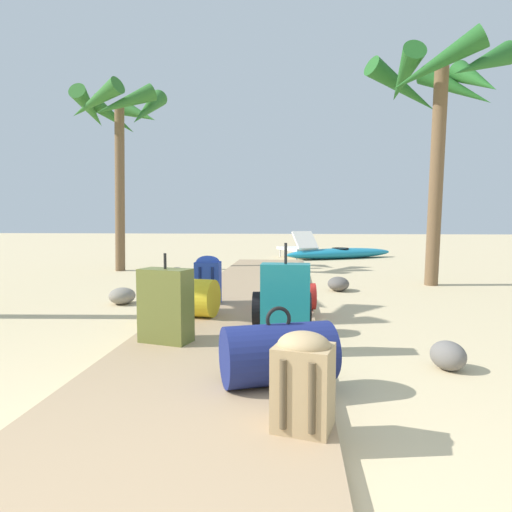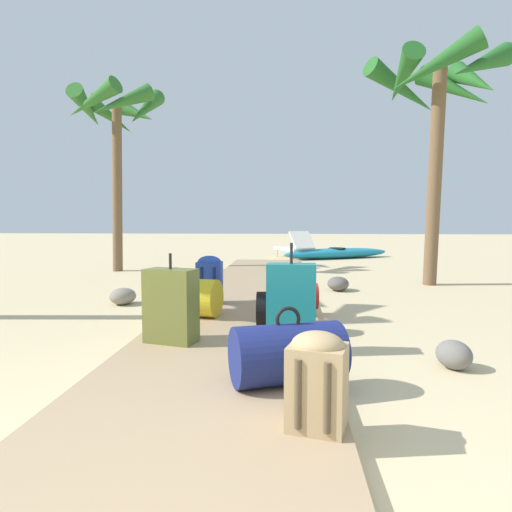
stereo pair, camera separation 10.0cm
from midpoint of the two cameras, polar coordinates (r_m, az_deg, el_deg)
ground_plane at (r=5.45m, az=-1.86°, el=-7.10°), size 60.00×60.00×0.00m
boardwalk at (r=6.46m, az=-0.89°, el=-4.89°), size 1.64×10.41×0.08m
backpack_tan at (r=2.30m, az=6.47°, el=-15.03°), size 0.33×0.30×0.48m
duffel_bag_black at (r=4.41m, az=3.10°, el=-6.63°), size 0.57×0.34×0.44m
suitcase_teal at (r=3.74m, az=3.68°, el=-6.05°), size 0.40×0.21×0.84m
duffel_bag_red at (r=5.21m, az=4.33°, el=-5.05°), size 0.55×0.34×0.41m
suitcase_olive at (r=3.86m, az=-11.41°, el=-6.16°), size 0.47×0.33×0.75m
backpack_blue at (r=5.56m, az=-6.40°, el=-2.82°), size 0.31×0.26×0.59m
duffel_bag_navy at (r=2.89m, az=3.03°, el=-12.20°), size 0.77×0.59×0.49m
duffel_bag_yellow at (r=4.88m, az=-8.93°, el=-5.16°), size 0.69×0.52×0.51m
palm_tree_far_right at (r=8.33m, az=21.80°, el=18.59°), size 2.31×2.41×3.88m
palm_tree_far_left at (r=10.38m, az=-17.54°, el=16.13°), size 1.92×1.98×3.94m
lounge_chair at (r=12.97m, az=4.70°, el=1.16°), size 1.21×1.65×0.79m
kayak at (r=13.07m, az=9.96°, el=0.35°), size 3.35×2.22×0.31m
rock_right_near at (r=3.71m, az=22.98°, el=-11.39°), size 0.33×0.35×0.21m
rock_left_mid at (r=8.79m, az=-10.49°, el=-2.04°), size 0.42×0.41×0.20m
rock_left_far at (r=6.19m, az=-16.91°, el=-4.87°), size 0.37×0.41×0.22m
rock_right_mid at (r=7.16m, az=9.93°, el=-3.46°), size 0.34×0.44×0.22m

